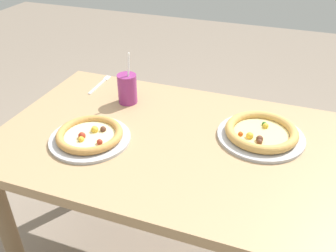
# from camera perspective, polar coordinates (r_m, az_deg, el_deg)

# --- Properties ---
(dining_table) EXTENTS (1.28, 0.83, 0.75)m
(dining_table) POSITION_cam_1_polar(r_m,az_deg,el_deg) (1.44, -0.27, -5.43)
(dining_table) COLOR tan
(dining_table) RESTS_ON ground
(pizza_near) EXTENTS (0.30, 0.30, 0.04)m
(pizza_near) POSITION_cam_1_polar(r_m,az_deg,el_deg) (1.37, -12.15, -1.51)
(pizza_near) COLOR #B7B7BC
(pizza_near) RESTS_ON dining_table
(pizza_far) EXTENTS (0.32, 0.32, 0.05)m
(pizza_far) POSITION_cam_1_polar(r_m,az_deg,el_deg) (1.40, 14.38, -1.06)
(pizza_far) COLOR #B7B7BC
(pizza_far) RESTS_ON dining_table
(drink_cup_colored) EXTENTS (0.08, 0.08, 0.23)m
(drink_cup_colored) POSITION_cam_1_polar(r_m,az_deg,el_deg) (1.58, -6.39, 5.85)
(drink_cup_colored) COLOR #8C2D72
(drink_cup_colored) RESTS_ON dining_table
(fork) EXTENTS (0.03, 0.20, 0.00)m
(fork) POSITION_cam_1_polar(r_m,az_deg,el_deg) (1.79, -10.52, 6.55)
(fork) COLOR silver
(fork) RESTS_ON dining_table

